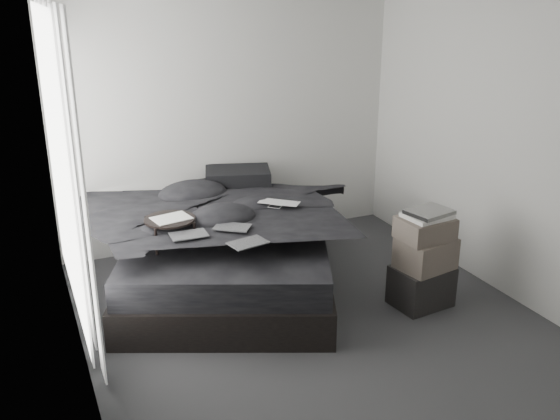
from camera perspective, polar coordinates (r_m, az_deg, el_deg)
name	(u,v)px	position (r m, az deg, el deg)	size (l,w,h in m)	color
floor	(319,327)	(5.16, 3.62, -10.65)	(3.60, 4.20, 0.01)	#353538
wall_back	(230,121)	(6.52, -4.63, 8.14)	(3.60, 0.01, 2.60)	silver
wall_front	(537,296)	(3.07, 22.45, -7.25)	(3.60, 0.01, 2.60)	silver
wall_left	(70,207)	(4.16, -18.62, 0.30)	(0.01, 4.20, 2.60)	silver
wall_right	(511,150)	(5.68, 20.39, 5.19)	(0.01, 4.20, 2.60)	silver
window_left	(59,163)	(5.01, -19.53, 4.04)	(0.02, 2.00, 2.30)	white
curtain_left	(67,172)	(5.03, -18.88, 3.34)	(0.06, 2.12, 2.48)	white
bed	(231,269)	(5.78, -4.49, -5.39)	(1.74, 2.30, 0.31)	black
mattress	(230,241)	(5.67, -4.56, -2.84)	(1.68, 2.23, 0.25)	black
duvet	(229,217)	(5.52, -4.68, -0.60)	(1.70, 1.97, 0.27)	black
pillow_lower	(231,189)	(6.44, -4.54, 1.89)	(0.69, 0.47, 0.16)	black
pillow_upper	(238,176)	(6.37, -3.89, 3.12)	(0.65, 0.45, 0.15)	black
laptop	(277,197)	(5.56, -0.27, 1.24)	(0.37, 0.24, 0.03)	silver
comic_a	(188,225)	(4.99, -8.39, -1.36)	(0.29, 0.19, 0.01)	black
comic_b	(232,217)	(5.10, -4.42, -0.61)	(0.29, 0.19, 0.01)	black
comic_c	(248,231)	(4.78, -2.96, -1.95)	(0.29, 0.19, 0.01)	black
side_stand	(173,262)	(5.41, -9.80, -4.73)	(0.43, 0.43, 0.79)	black
papers	(171,219)	(5.25, -9.90, -0.79)	(0.30, 0.22, 0.02)	white
floor_books	(134,290)	(5.71, -13.25, -7.16)	(0.15, 0.21, 0.15)	black
box_lower	(421,286)	(5.55, 12.78, -6.78)	(0.47, 0.37, 0.35)	black
box_mid	(426,253)	(5.42, 13.18, -3.87)	(0.44, 0.35, 0.27)	#5C5148
box_upper	(425,228)	(5.33, 13.13, -1.64)	(0.42, 0.34, 0.19)	#5C5148
art_book_white	(427,216)	(5.30, 13.30, -0.51)	(0.36, 0.29, 0.04)	silver
art_book_snake	(429,212)	(5.29, 13.49, -0.17)	(0.35, 0.28, 0.03)	silver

